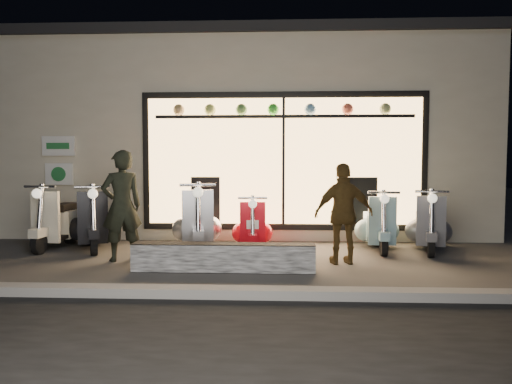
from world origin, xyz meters
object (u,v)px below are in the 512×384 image
(woman, at_px, (344,214))
(scooter_red, at_px, (252,228))
(graffiti_barrier, at_px, (224,257))
(man, at_px, (122,206))
(scooter_silver, at_px, (197,223))

(woman, bearing_deg, scooter_red, -46.29)
(graffiti_barrier, bearing_deg, woman, 18.74)
(man, bearing_deg, scooter_red, 175.63)
(scooter_silver, xyz_separation_m, man, (-1.01, -1.06, 0.41))
(man, bearing_deg, scooter_silver, -165.83)
(scooter_red, distance_m, man, 2.30)
(graffiti_barrier, distance_m, woman, 1.95)
(scooter_red, distance_m, woman, 1.88)
(scooter_silver, distance_m, woman, 2.70)
(scooter_silver, xyz_separation_m, woman, (2.43, -1.13, 0.31))
(graffiti_barrier, height_order, man, man)
(graffiti_barrier, relative_size, man, 1.49)
(man, xyz_separation_m, woman, (3.44, -0.07, -0.10))
(man, relative_size, woman, 1.13)
(scooter_silver, bearing_deg, scooter_red, -11.14)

